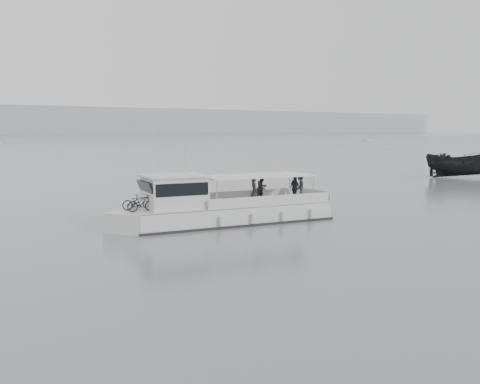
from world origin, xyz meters
TOP-DOWN VIEW (x-y plane):
  - ground at (0.00, 0.00)m, footprint 1400.00×1400.00m
  - tour_boat at (2.65, 1.70)m, footprint 12.24×4.37m
  - dark_motorboat at (37.56, 10.95)m, footprint 7.13×6.37m

SIDE VIEW (x-z plane):
  - ground at x=0.00m, z-range 0.00..0.00m
  - tour_boat at x=2.65m, z-range -1.71..3.38m
  - dark_motorboat at x=37.56m, z-range 0.00..2.70m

